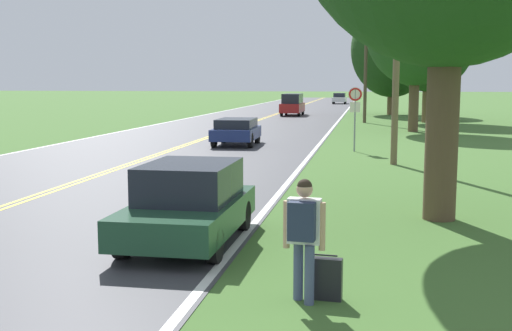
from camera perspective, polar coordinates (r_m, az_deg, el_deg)
hitchhiker_person at (r=8.64m, az=4.25°, el=-5.56°), size 0.58×0.44×1.70m
suitcase at (r=8.99m, az=6.20°, el=-9.98°), size 0.47×0.19×0.64m
traffic_sign at (r=27.83m, az=8.81°, el=5.51°), size 0.60×0.10×2.76m
utility_pole_midground at (r=23.74m, az=12.46°, el=11.92°), size 1.80×0.24×9.49m
utility_pole_far at (r=47.80m, az=9.74°, el=9.55°), size 1.80×0.24×9.34m
tree_behind_sign at (r=39.87m, az=14.04°, el=11.78°), size 5.94×5.94×9.59m
tree_mid_treeline at (r=49.24m, az=15.12°, el=10.80°), size 6.67×6.67×9.94m
tree_right_cluster at (r=60.15m, az=12.07°, el=10.08°), size 7.54×7.54×10.27m
car_dark_green_sedan_nearest at (r=11.98m, az=-6.00°, el=-3.33°), size 1.83×3.93×1.49m
car_dark_blue_hatchback_approaching at (r=30.29m, az=-1.76°, el=3.14°), size 1.99×3.70×1.26m
car_red_suv_mid_near at (r=57.48m, az=3.26°, el=5.45°), size 1.77×4.81×1.93m
car_white_sedan_mid_far at (r=89.05m, az=7.43°, el=5.95°), size 1.82×4.10×1.46m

